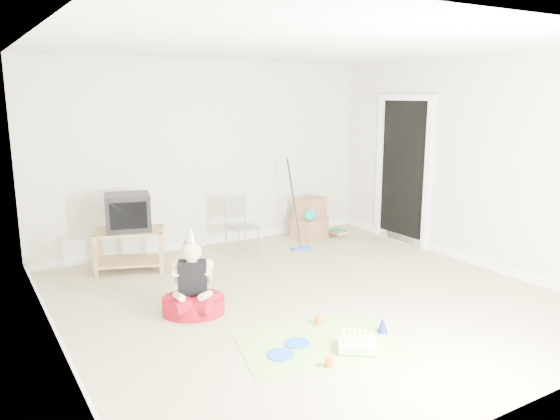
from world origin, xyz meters
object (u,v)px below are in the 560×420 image
folding_chair (242,227)px  birthday_cake (357,346)px  tv_stand (130,247)px  cardboard_boxes (310,219)px  seated_woman (193,295)px  crt_tv (128,212)px

folding_chair → birthday_cake: 3.09m
tv_stand → cardboard_boxes: bearing=2.8°
cardboard_boxes → seated_woman: seated_woman is taller
crt_tv → birthday_cake: crt_tv is taller
folding_chair → cardboard_boxes: size_ratio=1.31×
crt_tv → cardboard_boxes: bearing=16.6°
tv_stand → seated_woman: size_ratio=1.07×
cardboard_boxes → seated_woman: size_ratio=0.69×
tv_stand → crt_tv: crt_tv is taller
tv_stand → cardboard_boxes: size_ratio=1.56×
cardboard_boxes → crt_tv: bearing=-177.2°
crt_tv → folding_chair: crt_tv is taller
crt_tv → cardboard_boxes: size_ratio=0.86×
cardboard_boxes → birthday_cake: cardboard_boxes is taller
folding_chair → seated_woman: 2.06m
seated_woman → tv_stand: bearing=94.9°
folding_chair → cardboard_boxes: 1.31m
folding_chair → birthday_cake: size_ratio=1.98×
birthday_cake → folding_chair: bearing=81.2°
crt_tv → birthday_cake: bearing=-58.3°
crt_tv → tv_stand: bearing=-166.2°
crt_tv → folding_chair: (1.49, -0.12, -0.35)m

